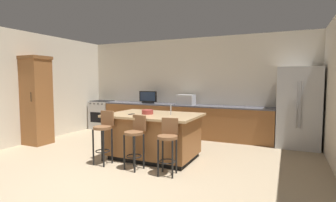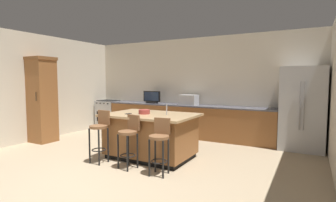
{
  "view_description": "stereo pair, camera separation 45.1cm",
  "coord_description": "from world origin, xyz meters",
  "px_view_note": "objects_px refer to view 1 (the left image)",
  "views": [
    {
      "loc": [
        2.6,
        -2.84,
        1.6
      ],
      "look_at": [
        -0.01,
        2.84,
        1.1
      ],
      "focal_mm": 27.86,
      "sensor_mm": 36.0,
      "label": 1
    },
    {
      "loc": [
        3.0,
        -2.63,
        1.6
      ],
      "look_at": [
        -0.01,
        2.84,
        1.1
      ],
      "focal_mm": 27.86,
      "sensor_mm": 36.0,
      "label": 2
    }
  ],
  "objects_px": {
    "cabinet_tower": "(36,99)",
    "cell_phone": "(131,114)",
    "bar_stool_center": "(135,137)",
    "microwave": "(186,100)",
    "kitchen_island": "(154,135)",
    "bar_stool_right": "(168,141)",
    "tv_monitor": "(148,98)",
    "bar_stool_left": "(104,132)",
    "refrigerator": "(298,108)",
    "range_oven": "(103,115)",
    "fruit_bowl": "(147,112)"
  },
  "relations": [
    {
      "from": "range_oven",
      "to": "tv_monitor",
      "type": "distance_m",
      "value": 1.86
    },
    {
      "from": "microwave",
      "to": "cell_phone",
      "type": "distance_m",
      "value": 2.44
    },
    {
      "from": "bar_stool_right",
      "to": "cell_phone",
      "type": "relative_size",
      "value": 6.35
    },
    {
      "from": "microwave",
      "to": "fruit_bowl",
      "type": "bearing_deg",
      "value": -89.38
    },
    {
      "from": "tv_monitor",
      "to": "fruit_bowl",
      "type": "distance_m",
      "value": 2.53
    },
    {
      "from": "microwave",
      "to": "bar_stool_center",
      "type": "relative_size",
      "value": 0.5
    },
    {
      "from": "kitchen_island",
      "to": "tv_monitor",
      "type": "relative_size",
      "value": 3.24
    },
    {
      "from": "refrigerator",
      "to": "kitchen_island",
      "type": "bearing_deg",
      "value": -141.46
    },
    {
      "from": "range_oven",
      "to": "bar_stool_left",
      "type": "distance_m",
      "value": 3.81
    },
    {
      "from": "kitchen_island",
      "to": "bar_stool_left",
      "type": "bearing_deg",
      "value": -132.67
    },
    {
      "from": "microwave",
      "to": "bar_stool_left",
      "type": "xyz_separation_m",
      "value": [
        -0.55,
        -2.95,
        -0.44
      ]
    },
    {
      "from": "microwave",
      "to": "bar_stool_center",
      "type": "xyz_separation_m",
      "value": [
        0.15,
        -2.94,
        -0.47
      ]
    },
    {
      "from": "tv_monitor",
      "to": "bar_stool_center",
      "type": "distance_m",
      "value": 3.23
    },
    {
      "from": "range_oven",
      "to": "cell_phone",
      "type": "distance_m",
      "value": 3.64
    },
    {
      "from": "bar_stool_left",
      "to": "cell_phone",
      "type": "xyz_separation_m",
      "value": [
        0.28,
        0.53,
        0.3
      ]
    },
    {
      "from": "bar_stool_center",
      "to": "cell_phone",
      "type": "relative_size",
      "value": 6.43
    },
    {
      "from": "range_oven",
      "to": "bar_stool_right",
      "type": "height_order",
      "value": "bar_stool_right"
    },
    {
      "from": "range_oven",
      "to": "fruit_bowl",
      "type": "relative_size",
      "value": 4.0
    },
    {
      "from": "refrigerator",
      "to": "fruit_bowl",
      "type": "bearing_deg",
      "value": -141.86
    },
    {
      "from": "refrigerator",
      "to": "bar_stool_left",
      "type": "height_order",
      "value": "refrigerator"
    },
    {
      "from": "fruit_bowl",
      "to": "cabinet_tower",
      "type": "bearing_deg",
      "value": -177.96
    },
    {
      "from": "cabinet_tower",
      "to": "tv_monitor",
      "type": "bearing_deg",
      "value": 50.91
    },
    {
      "from": "tv_monitor",
      "to": "bar_stool_center",
      "type": "height_order",
      "value": "tv_monitor"
    },
    {
      "from": "refrigerator",
      "to": "range_oven",
      "type": "height_order",
      "value": "refrigerator"
    },
    {
      "from": "microwave",
      "to": "tv_monitor",
      "type": "relative_size",
      "value": 0.84
    },
    {
      "from": "bar_stool_center",
      "to": "cell_phone",
      "type": "bearing_deg",
      "value": 138.44
    },
    {
      "from": "cabinet_tower",
      "to": "bar_stool_left",
      "type": "bearing_deg",
      "value": -12.82
    },
    {
      "from": "range_oven",
      "to": "tv_monitor",
      "type": "bearing_deg",
      "value": -1.66
    },
    {
      "from": "bar_stool_right",
      "to": "cell_phone",
      "type": "height_order",
      "value": "bar_stool_right"
    },
    {
      "from": "cabinet_tower",
      "to": "tv_monitor",
      "type": "xyz_separation_m",
      "value": [
        1.89,
        2.33,
        -0.06
      ]
    },
    {
      "from": "microwave",
      "to": "tv_monitor",
      "type": "bearing_deg",
      "value": -177.52
    },
    {
      "from": "range_oven",
      "to": "refrigerator",
      "type": "bearing_deg",
      "value": -0.45
    },
    {
      "from": "kitchen_island",
      "to": "range_oven",
      "type": "distance_m",
      "value": 3.79
    },
    {
      "from": "kitchen_island",
      "to": "bar_stool_right",
      "type": "relative_size",
      "value": 1.93
    },
    {
      "from": "bar_stool_left",
      "to": "cell_phone",
      "type": "bearing_deg",
      "value": 63.14
    },
    {
      "from": "bar_stool_center",
      "to": "cabinet_tower",
      "type": "bearing_deg",
      "value": -179.82
    },
    {
      "from": "refrigerator",
      "to": "microwave",
      "type": "bearing_deg",
      "value": 179.06
    },
    {
      "from": "tv_monitor",
      "to": "bar_stool_left",
      "type": "relative_size",
      "value": 0.56
    },
    {
      "from": "cabinet_tower",
      "to": "microwave",
      "type": "bearing_deg",
      "value": 37.62
    },
    {
      "from": "refrigerator",
      "to": "fruit_bowl",
      "type": "xyz_separation_m",
      "value": [
        -2.83,
        -2.22,
        -0.0
      ]
    },
    {
      "from": "kitchen_island",
      "to": "cell_phone",
      "type": "relative_size",
      "value": 12.27
    },
    {
      "from": "cabinet_tower",
      "to": "cell_phone",
      "type": "bearing_deg",
      "value": -0.92
    },
    {
      "from": "tv_monitor",
      "to": "bar_stool_center",
      "type": "bearing_deg",
      "value": -65.1
    },
    {
      "from": "refrigerator",
      "to": "bar_stool_center",
      "type": "relative_size",
      "value": 1.98
    },
    {
      "from": "refrigerator",
      "to": "cell_phone",
      "type": "distance_m",
      "value": 3.92
    },
    {
      "from": "kitchen_island",
      "to": "bar_stool_center",
      "type": "xyz_separation_m",
      "value": [
        0.01,
        -0.74,
        0.11
      ]
    },
    {
      "from": "microwave",
      "to": "refrigerator",
      "type": "bearing_deg",
      "value": -0.94
    },
    {
      "from": "cabinet_tower",
      "to": "tv_monitor",
      "type": "relative_size",
      "value": 3.85
    },
    {
      "from": "bar_stool_center",
      "to": "bar_stool_left",
      "type": "bearing_deg",
      "value": -169.02
    },
    {
      "from": "kitchen_island",
      "to": "bar_stool_left",
      "type": "relative_size",
      "value": 1.82
    }
  ]
}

